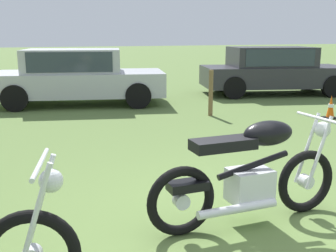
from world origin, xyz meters
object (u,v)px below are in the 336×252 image
car_charcoal (273,68)px  fence_post_wooden (211,93)px  motorcycle_black (251,174)px  traffic_cone (331,108)px  car_silver (77,74)px

car_charcoal → fence_post_wooden: bearing=-129.3°
motorcycle_black → traffic_cone: bearing=40.0°
car_silver → traffic_cone: bearing=-25.1°
car_charcoal → fence_post_wooden: car_charcoal is taller
fence_post_wooden → traffic_cone: bearing=-28.6°
car_silver → traffic_cone: car_silver is taller
car_charcoal → car_silver: bearing=-167.6°
motorcycle_black → traffic_cone: (4.46, 3.62, -0.26)m
motorcycle_black → car_charcoal: car_charcoal is taller
motorcycle_black → traffic_cone: motorcycle_black is taller
motorcycle_black → fence_post_wooden: fence_post_wooden is taller
traffic_cone → fence_post_wooden: (-2.30, 1.25, 0.28)m
motorcycle_black → car_silver: 7.58m
car_silver → car_charcoal: 5.86m
motorcycle_black → traffic_cone: size_ratio=4.02×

